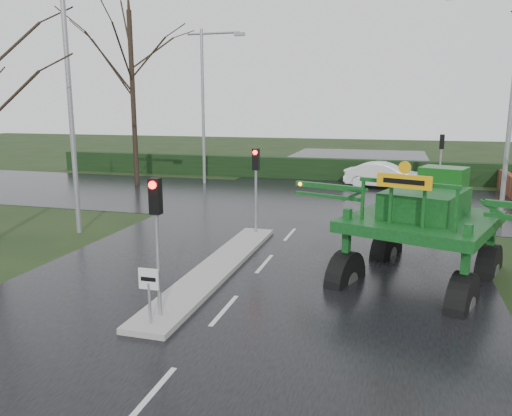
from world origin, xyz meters
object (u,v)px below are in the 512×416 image
(traffic_signal_near, at_px, (156,218))
(keep_left_sign, at_px, (149,287))
(white_sedan, at_px, (384,188))
(traffic_signal_far, at_px, (441,150))
(crop_sprayer, at_px, (351,208))
(street_light_left_near, at_px, (75,84))
(street_light_right, at_px, (505,85))
(traffic_signal_mid, at_px, (256,172))
(street_light_left_far, at_px, (207,93))

(traffic_signal_near, bearing_deg, keep_left_sign, -90.00)
(keep_left_sign, height_order, white_sedan, keep_left_sign)
(traffic_signal_far, xyz_separation_m, crop_sprayer, (-3.68, -16.73, -0.39))
(crop_sprayer, bearing_deg, street_light_left_near, -174.48)
(street_light_right, distance_m, white_sedan, 11.96)
(traffic_signal_mid, height_order, street_light_right, street_light_right)
(street_light_left_near, xyz_separation_m, street_light_left_far, (0.00, 14.00, 0.00))
(keep_left_sign, bearing_deg, white_sedan, 78.48)
(street_light_left_far, distance_m, white_sedan, 13.02)
(street_light_right, height_order, street_light_left_far, same)
(traffic_signal_near, xyz_separation_m, street_light_right, (9.49, 13.01, 3.40))
(street_light_left_far, bearing_deg, crop_sprayer, -56.65)
(keep_left_sign, relative_size, white_sedan, 0.27)
(traffic_signal_mid, bearing_deg, crop_sprayer, -45.71)
(street_light_left_near, bearing_deg, traffic_signal_mid, 12.21)
(street_light_left_near, height_order, street_light_left_far, same)
(traffic_signal_far, bearing_deg, crop_sprayer, 77.58)
(keep_left_sign, xyz_separation_m, traffic_signal_far, (7.80, 21.51, 1.53))
(traffic_signal_near, relative_size, white_sedan, 0.72)
(traffic_signal_near, bearing_deg, traffic_signal_far, 69.64)
(keep_left_sign, distance_m, white_sedan, 23.12)
(traffic_signal_near, distance_m, crop_sprayer, 5.95)
(traffic_signal_far, xyz_separation_m, street_light_left_near, (-14.69, -14.01, 3.40))
(street_light_left_far, height_order, white_sedan, street_light_left_far)
(keep_left_sign, relative_size, street_light_right, 0.14)
(traffic_signal_near, bearing_deg, traffic_signal_mid, 90.00)
(street_light_left_far, bearing_deg, white_sedan, 5.61)
(traffic_signal_mid, xyz_separation_m, traffic_signal_far, (7.80, 12.52, 0.00))
(traffic_signal_mid, height_order, traffic_signal_far, same)
(traffic_signal_far, height_order, street_light_left_near, street_light_left_near)
(traffic_signal_far, bearing_deg, white_sedan, -19.38)
(traffic_signal_far, distance_m, street_light_right, 8.86)
(street_light_left_near, bearing_deg, crop_sprayer, -13.91)
(traffic_signal_far, height_order, crop_sprayer, crop_sprayer)
(street_light_left_near, distance_m, street_light_left_far, 14.00)
(keep_left_sign, xyz_separation_m, street_light_left_far, (-6.89, 21.50, 4.93))
(traffic_signal_far, bearing_deg, traffic_signal_near, 69.64)
(traffic_signal_far, relative_size, white_sedan, 0.72)
(keep_left_sign, bearing_deg, street_light_left_near, 132.59)
(traffic_signal_mid, relative_size, street_light_left_near, 0.35)
(keep_left_sign, relative_size, traffic_signal_near, 0.38)
(crop_sprayer, xyz_separation_m, white_sedan, (0.50, 17.86, -2.20))
(street_light_left_far, xyz_separation_m, crop_sprayer, (11.01, -16.73, -3.79))
(keep_left_sign, distance_m, crop_sprayer, 6.41)
(keep_left_sign, height_order, traffic_signal_near, traffic_signal_near)
(white_sedan, bearing_deg, street_light_right, -141.93)
(traffic_signal_mid, distance_m, crop_sprayer, 5.91)
(white_sedan, bearing_deg, street_light_left_near, 152.68)
(keep_left_sign, height_order, street_light_left_near, street_light_left_near)
(street_light_left_near, bearing_deg, traffic_signal_near, -45.47)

